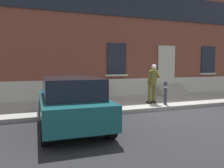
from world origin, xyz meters
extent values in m
plane|color=#232326|center=(0.00, 0.00, 0.00)|extent=(80.00, 80.00, 0.00)
cube|color=#99968E|center=(0.00, 2.80, 0.07)|extent=(24.00, 3.60, 0.15)
cube|color=gray|center=(0.00, 0.94, 0.07)|extent=(24.00, 0.12, 0.15)
cube|color=brown|center=(0.00, 5.30, 3.75)|extent=(24.00, 1.40, 7.50)
cube|color=#BCB7A8|center=(0.00, 4.58, 0.55)|extent=(24.00, 0.08, 1.10)
cube|color=maroon|center=(2.42, 4.57, 1.84)|extent=(1.00, 0.08, 2.10)
cube|color=#BCB7A8|center=(2.42, 4.55, 1.89)|extent=(1.16, 0.06, 2.24)
cube|color=black|center=(-0.78, 4.57, 2.20)|extent=(1.10, 0.06, 1.70)
cube|color=#BCB7A8|center=(-0.78, 4.54, 1.30)|extent=(1.30, 0.12, 0.10)
cube|color=black|center=(5.62, 4.57, 2.20)|extent=(1.10, 0.06, 1.70)
cube|color=#BCB7A8|center=(5.62, 4.54, 1.30)|extent=(1.30, 0.12, 0.10)
cube|color=black|center=(0.00, 4.57, 5.20)|extent=(16.80, 0.06, 1.40)
cube|color=#9E998E|center=(2.42, 3.48, 0.23)|extent=(1.75, 0.32, 0.16)
cube|color=#9E998E|center=(2.42, 3.80, 0.31)|extent=(1.75, 0.32, 0.32)
cube|color=#9E998E|center=(2.42, 4.12, 0.39)|extent=(1.75, 0.32, 0.48)
cube|color=#9E998E|center=(2.42, 4.44, 0.47)|extent=(1.75, 0.32, 0.64)
cube|color=#165156|center=(-4.17, -0.12, 0.62)|extent=(1.88, 4.06, 0.64)
cube|color=black|center=(-4.18, -0.27, 1.22)|extent=(1.62, 2.45, 0.56)
cube|color=black|center=(-4.11, 1.89, 0.40)|extent=(1.66, 0.16, 0.20)
cube|color=yellow|center=(-4.11, 1.89, 0.58)|extent=(0.52, 0.04, 0.12)
cube|color=#B21414|center=(-4.86, 1.91, 0.84)|extent=(0.16, 0.05, 0.18)
cube|color=#B21414|center=(-3.35, 1.86, 0.84)|extent=(0.16, 0.05, 0.18)
cube|color=#165156|center=(-4.11, 1.63, 1.12)|extent=(1.49, 0.11, 0.60)
cylinder|color=black|center=(-5.02, -1.50, 0.30)|extent=(0.22, 0.61, 0.60)
cylinder|color=black|center=(-3.43, -1.55, 0.30)|extent=(0.22, 0.61, 0.60)
cylinder|color=black|center=(-4.92, 1.30, 0.30)|extent=(0.22, 0.61, 0.60)
cylinder|color=black|center=(-3.33, 1.25, 0.30)|extent=(0.22, 0.61, 0.60)
cylinder|color=#333338|center=(0.19, 1.35, 0.62)|extent=(0.14, 0.14, 0.95)
sphere|color=#333338|center=(0.19, 1.35, 1.12)|extent=(0.15, 0.15, 0.15)
cylinder|color=silver|center=(0.19, 1.35, 0.92)|extent=(0.15, 0.15, 0.06)
cylinder|color=#333338|center=(-3.00, 1.35, 0.62)|extent=(0.14, 0.14, 0.95)
sphere|color=#333338|center=(-3.00, 1.35, 1.12)|extent=(0.15, 0.15, 0.15)
cylinder|color=silver|center=(-3.00, 1.35, 0.92)|extent=(0.15, 0.15, 0.06)
cylinder|color=#514C1E|center=(-0.30, 1.82, 0.60)|extent=(0.15, 0.15, 0.82)
cube|color=black|center=(-0.30, 1.88, 0.20)|extent=(0.12, 0.28, 0.10)
cylinder|color=#514C1E|center=(-0.08, 1.82, 0.60)|extent=(0.15, 0.15, 0.82)
cube|color=black|center=(-0.08, 1.88, 0.20)|extent=(0.12, 0.28, 0.10)
cylinder|color=#514C1E|center=(-0.19, 1.76, 1.32)|extent=(0.34, 0.44, 0.67)
sphere|color=tan|center=(-0.19, 1.68, 1.76)|extent=(0.22, 0.22, 0.22)
sphere|color=silver|center=(-0.19, 1.68, 1.79)|extent=(0.21, 0.21, 0.21)
cylinder|color=#514C1E|center=(-0.41, 1.72, 1.30)|extent=(0.09, 0.19, 0.57)
cylinder|color=#514C1E|center=(0.01, 1.72, 1.52)|extent=(0.09, 0.42, 0.42)
cube|color=black|center=(-0.04, 1.66, 1.74)|extent=(0.07, 0.02, 0.15)
cylinder|color=beige|center=(-3.77, 4.14, 0.32)|extent=(0.40, 0.40, 0.34)
cylinder|color=beige|center=(-3.77, 4.14, 0.46)|extent=(0.44, 0.44, 0.05)
cylinder|color=#47331E|center=(-3.77, 4.14, 0.61)|extent=(0.04, 0.04, 0.24)
sphere|color=#286B2D|center=(-3.77, 4.14, 0.79)|extent=(0.44, 0.44, 0.44)
sphere|color=#286B2D|center=(-3.67, 4.09, 0.69)|extent=(0.24, 0.24, 0.24)
cylinder|color=#B25B38|center=(-1.64, 4.08, 0.32)|extent=(0.40, 0.40, 0.34)
cylinder|color=#B25B38|center=(-1.64, 4.08, 0.46)|extent=(0.44, 0.44, 0.05)
cylinder|color=#47331E|center=(-1.64, 4.08, 0.61)|extent=(0.04, 0.04, 0.24)
sphere|color=#387F33|center=(-1.64, 4.08, 0.79)|extent=(0.44, 0.44, 0.44)
sphere|color=#387F33|center=(-1.54, 4.03, 0.69)|extent=(0.24, 0.24, 0.24)
camera|label=1|loc=(-5.36, -6.73, 1.86)|focal=35.65mm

